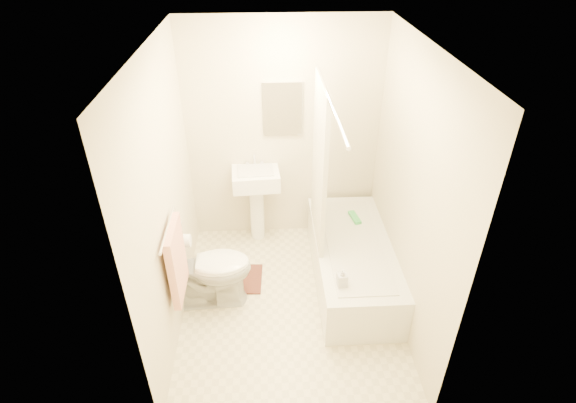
{
  "coord_description": "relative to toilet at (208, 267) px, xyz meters",
  "views": [
    {
      "loc": [
        -0.18,
        -3.08,
        3.16
      ],
      "look_at": [
        0.0,
        0.25,
        1.0
      ],
      "focal_mm": 28.0,
      "sensor_mm": 36.0,
      "label": 1
    }
  ],
  "objects": [
    {
      "name": "floor",
      "position": [
        0.75,
        -0.1,
        -0.4
      ],
      "size": [
        2.4,
        2.4,
        0.0
      ],
      "primitive_type": "plane",
      "color": "beige",
      "rests_on": "ground"
    },
    {
      "name": "ceiling",
      "position": [
        0.75,
        -0.1,
        2.0
      ],
      "size": [
        2.4,
        2.4,
        0.0
      ],
      "primitive_type": "plane",
      "color": "white",
      "rests_on": "ground"
    },
    {
      "name": "wall_back",
      "position": [
        0.75,
        1.1,
        0.8
      ],
      "size": [
        2.0,
        0.02,
        2.4
      ],
      "primitive_type": "cube",
      "color": "beige",
      "rests_on": "ground"
    },
    {
      "name": "wall_left",
      "position": [
        -0.25,
        -0.1,
        0.8
      ],
      "size": [
        0.02,
        2.4,
        2.4
      ],
      "primitive_type": "cube",
      "color": "beige",
      "rests_on": "ground"
    },
    {
      "name": "wall_right",
      "position": [
        1.75,
        -0.1,
        0.8
      ],
      "size": [
        0.02,
        2.4,
        2.4
      ],
      "primitive_type": "cube",
      "color": "beige",
      "rests_on": "ground"
    },
    {
      "name": "mirror",
      "position": [
        0.75,
        1.08,
        1.1
      ],
      "size": [
        0.4,
        0.03,
        0.55
      ],
      "primitive_type": "cube",
      "color": "white",
      "rests_on": "wall_back"
    },
    {
      "name": "curtain_rod",
      "position": [
        1.05,
        -0.0,
        1.6
      ],
      "size": [
        0.03,
        1.7,
        0.03
      ],
      "primitive_type": "cylinder",
      "rotation": [
        1.57,
        0.0,
        0.0
      ],
      "color": "silver",
      "rests_on": "wall_back"
    },
    {
      "name": "shower_curtain",
      "position": [
        1.05,
        0.4,
        0.82
      ],
      "size": [
        0.04,
        0.8,
        1.55
      ],
      "primitive_type": "cube",
      "color": "silver",
      "rests_on": "curtain_rod"
    },
    {
      "name": "towel_bar",
      "position": [
        -0.21,
        -0.35,
        0.7
      ],
      "size": [
        0.02,
        0.6,
        0.02
      ],
      "primitive_type": "cylinder",
      "rotation": [
        1.57,
        0.0,
        0.0
      ],
      "color": "silver",
      "rests_on": "wall_left"
    },
    {
      "name": "towel",
      "position": [
        -0.18,
        -0.35,
        0.38
      ],
      "size": [
        0.06,
        0.45,
        0.66
      ],
      "primitive_type": "cube",
      "color": "#CC7266",
      "rests_on": "towel_bar"
    },
    {
      "name": "toilet_paper",
      "position": [
        -0.18,
        0.02,
        0.3
      ],
      "size": [
        0.11,
        0.12,
        0.12
      ],
      "primitive_type": "cylinder",
      "rotation": [
        0.0,
        1.57,
        0.0
      ],
      "color": "white",
      "rests_on": "wall_left"
    },
    {
      "name": "toilet",
      "position": [
        0.0,
        0.0,
        0.0
      ],
      "size": [
        0.83,
        0.48,
        0.79
      ],
      "primitive_type": "imported",
      "rotation": [
        0.0,
        0.0,
        1.61
      ],
      "color": "white",
      "rests_on": "floor"
    },
    {
      "name": "sink",
      "position": [
        0.45,
        0.96,
        0.08
      ],
      "size": [
        0.51,
        0.42,
        0.96
      ],
      "primitive_type": null,
      "rotation": [
        0.0,
        0.0,
        0.06
      ],
      "color": "white",
      "rests_on": "floor"
    },
    {
      "name": "bathtub",
      "position": [
        1.39,
        0.2,
        -0.16
      ],
      "size": [
        0.72,
        1.65,
        0.47
      ],
      "primitive_type": null,
      "color": "silver",
      "rests_on": "floor"
    },
    {
      "name": "bath_mat",
      "position": [
        0.2,
        0.26,
        -0.39
      ],
      "size": [
        0.59,
        0.46,
        0.02
      ],
      "primitive_type": "cube",
      "rotation": [
        0.0,
        0.0,
        -0.05
      ],
      "color": "#4D231D",
      "rests_on": "floor"
    },
    {
      "name": "soap_bottle",
      "position": [
        1.18,
        -0.37,
        0.16
      ],
      "size": [
        0.09,
        0.09,
        0.19
      ],
      "primitive_type": "imported",
      "rotation": [
        0.0,
        0.0,
        0.09
      ],
      "color": "silver",
      "rests_on": "bathtub"
    },
    {
      "name": "scrub_brush",
      "position": [
        1.47,
        0.59,
        0.09
      ],
      "size": [
        0.11,
        0.23,
        0.04
      ],
      "primitive_type": "cube",
      "rotation": [
        0.0,
        0.0,
        0.2
      ],
      "color": "#40C054",
      "rests_on": "bathtub"
    }
  ]
}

